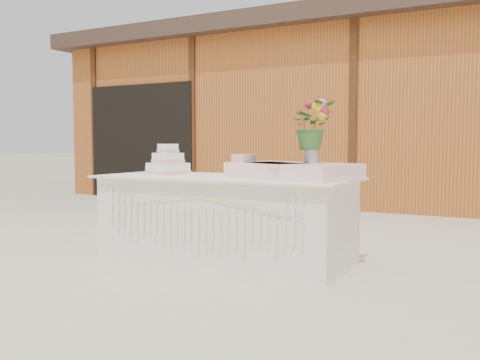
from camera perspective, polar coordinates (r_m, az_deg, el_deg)
name	(u,v)px	position (r m, az deg, el deg)	size (l,w,h in m)	color
ground	(225,259)	(5.00, -1.66, -8.47)	(80.00, 80.00, 0.00)	beige
barn	(384,111)	(10.52, 15.07, 7.11)	(12.60, 4.60, 3.30)	#AD5B24
cake_table	(224,218)	(4.93, -1.70, -4.08)	(2.40, 1.00, 0.77)	white
wedding_cake	(168,164)	(5.36, -7.69, 1.73)	(0.42, 0.42, 0.30)	white
pink_cake_stand	(244,164)	(4.83, 0.38, 1.68)	(0.28, 0.28, 0.20)	white
satin_runner	(293,171)	(4.64, 5.64, 0.99)	(1.07, 0.62, 0.14)	#FFCDCD
flower_vase	(312,154)	(4.58, 7.64, 2.80)	(0.12, 0.12, 0.16)	#B7B7BC
bouquet	(312,120)	(4.58, 7.68, 6.39)	(0.37, 0.32, 0.41)	#315D25
loose_flowers	(142,173)	(5.49, -10.46, 0.79)	(0.13, 0.32, 0.02)	pink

